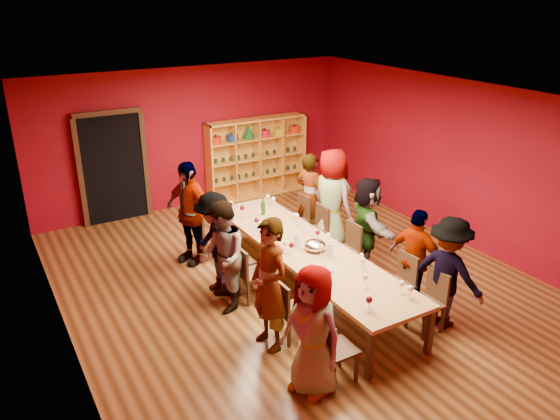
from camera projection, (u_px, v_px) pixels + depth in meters
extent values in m
cube|color=#4C2D14|center=(306.00, 291.00, 8.69)|extent=(7.10, 9.10, 0.02)
cube|color=maroon|center=(194.00, 137.00, 11.73)|extent=(7.10, 0.02, 3.00)
cube|color=maroon|center=(61.00, 257.00, 6.48)|extent=(0.02, 9.10, 3.00)
cube|color=maroon|center=(472.00, 167.00, 9.76)|extent=(0.02, 9.10, 3.00)
cube|color=white|center=(310.00, 101.00, 7.56)|extent=(7.10, 9.10, 0.02)
cube|color=#A37644|center=(307.00, 250.00, 8.41)|extent=(1.10, 4.50, 0.06)
cube|color=#311D10|center=(370.00, 355.00, 6.59)|extent=(0.08, 0.08, 0.69)
cube|color=#311D10|center=(221.00, 229.00, 10.06)|extent=(0.08, 0.08, 0.69)
cube|color=#311D10|center=(430.00, 332.00, 7.05)|extent=(0.08, 0.08, 0.69)
cube|color=#311D10|center=(267.00, 219.00, 10.52)|extent=(0.08, 0.08, 0.69)
cube|color=black|center=(113.00, 169.00, 10.99)|extent=(1.20, 0.14, 2.20)
cube|color=#311D10|center=(107.00, 113.00, 10.50)|extent=(1.32, 0.06, 0.10)
cube|color=#311D10|center=(80.00, 175.00, 10.63)|extent=(0.10, 0.06, 2.20)
cube|color=#311D10|center=(146.00, 165.00, 11.24)|extent=(0.10, 0.06, 2.20)
cube|color=gold|center=(209.00, 165.00, 11.88)|extent=(0.04, 0.40, 1.80)
cube|color=gold|center=(301.00, 150.00, 12.98)|extent=(0.04, 0.40, 1.80)
cube|color=gold|center=(256.00, 119.00, 12.10)|extent=(2.40, 0.40, 0.04)
cube|color=gold|center=(257.00, 194.00, 12.76)|extent=(2.40, 0.40, 0.04)
cube|color=gold|center=(253.00, 155.00, 12.58)|extent=(2.40, 0.02, 1.80)
cube|color=gold|center=(257.00, 176.00, 12.60)|extent=(2.36, 0.38, 0.03)
cube|color=gold|center=(257.00, 157.00, 12.43)|extent=(2.36, 0.38, 0.03)
cube|color=gold|center=(257.00, 138.00, 12.26)|extent=(2.36, 0.38, 0.03)
cube|color=gold|center=(233.00, 161.00, 12.15)|extent=(0.03, 0.38, 1.76)
cube|color=gold|center=(257.00, 157.00, 12.43)|extent=(0.03, 0.38, 1.76)
cube|color=gold|center=(280.00, 154.00, 12.71)|extent=(0.03, 0.38, 1.76)
cylinder|color=red|center=(216.00, 140.00, 11.76)|extent=(0.26, 0.26, 0.15)
sphere|color=black|center=(215.00, 136.00, 11.72)|extent=(0.05, 0.05, 0.05)
cylinder|color=navy|center=(232.00, 138.00, 11.95)|extent=(0.26, 0.26, 0.15)
sphere|color=black|center=(232.00, 133.00, 11.91)|extent=(0.05, 0.05, 0.05)
cylinder|color=#175C27|center=(249.00, 137.00, 12.15)|extent=(0.26, 0.26, 0.08)
cone|color=#175C27|center=(248.00, 130.00, 12.09)|extent=(0.24, 0.24, 0.22)
cylinder|color=red|center=(264.00, 133.00, 12.32)|extent=(0.26, 0.26, 0.15)
sphere|color=black|center=(264.00, 129.00, 12.28)|extent=(0.05, 0.05, 0.05)
cylinder|color=gold|center=(280.00, 131.00, 12.51)|extent=(0.26, 0.26, 0.15)
sphere|color=black|center=(280.00, 127.00, 12.47)|extent=(0.05, 0.05, 0.05)
cylinder|color=red|center=(294.00, 129.00, 12.69)|extent=(0.26, 0.26, 0.15)
sphere|color=black|center=(294.00, 125.00, 12.66)|extent=(0.05, 0.05, 0.05)
cylinder|color=black|center=(217.00, 181.00, 12.10)|extent=(0.07, 0.07, 0.10)
cylinder|color=black|center=(224.00, 179.00, 12.18)|extent=(0.07, 0.07, 0.10)
cylinder|color=black|center=(232.00, 178.00, 12.27)|extent=(0.07, 0.07, 0.10)
cylinder|color=black|center=(239.00, 177.00, 12.36)|extent=(0.07, 0.07, 0.10)
cylinder|color=black|center=(246.00, 175.00, 12.44)|extent=(0.07, 0.07, 0.10)
cylinder|color=black|center=(254.00, 174.00, 12.53)|extent=(0.07, 0.07, 0.10)
cylinder|color=black|center=(261.00, 173.00, 12.62)|extent=(0.07, 0.07, 0.10)
cylinder|color=black|center=(268.00, 172.00, 12.70)|extent=(0.07, 0.07, 0.10)
cylinder|color=black|center=(274.00, 170.00, 12.79)|extent=(0.07, 0.07, 0.10)
cylinder|color=black|center=(281.00, 169.00, 12.87)|extent=(0.07, 0.07, 0.10)
cylinder|color=black|center=(288.00, 168.00, 12.96)|extent=(0.07, 0.07, 0.10)
cylinder|color=black|center=(295.00, 167.00, 13.05)|extent=(0.07, 0.07, 0.10)
cylinder|color=black|center=(216.00, 161.00, 11.93)|extent=(0.07, 0.07, 0.10)
cylinder|color=black|center=(223.00, 160.00, 12.01)|extent=(0.07, 0.07, 0.10)
cylinder|color=black|center=(231.00, 159.00, 12.10)|extent=(0.07, 0.07, 0.10)
cylinder|color=black|center=(238.00, 158.00, 12.19)|extent=(0.07, 0.07, 0.10)
cylinder|color=black|center=(246.00, 156.00, 12.27)|extent=(0.07, 0.07, 0.10)
cylinder|color=black|center=(253.00, 155.00, 12.36)|extent=(0.07, 0.07, 0.10)
cylinder|color=black|center=(260.00, 154.00, 12.45)|extent=(0.07, 0.07, 0.10)
cylinder|color=black|center=(267.00, 153.00, 12.53)|extent=(0.07, 0.07, 0.10)
cylinder|color=black|center=(274.00, 152.00, 12.62)|extent=(0.07, 0.07, 0.10)
cylinder|color=black|center=(281.00, 151.00, 12.71)|extent=(0.07, 0.07, 0.10)
cylinder|color=black|center=(288.00, 150.00, 12.79)|extent=(0.07, 0.07, 0.10)
cylinder|color=black|center=(295.00, 149.00, 12.88)|extent=(0.07, 0.07, 0.10)
cube|color=#311D10|center=(337.00, 349.00, 6.56)|extent=(0.42, 0.42, 0.04)
cube|color=#311D10|center=(325.00, 337.00, 6.38)|extent=(0.04, 0.40, 0.44)
cube|color=#311D10|center=(333.00, 377.00, 6.43)|extent=(0.04, 0.04, 0.41)
cube|color=#311D10|center=(356.00, 368.00, 6.59)|extent=(0.04, 0.04, 0.41)
cube|color=#311D10|center=(317.00, 361.00, 6.70)|extent=(0.04, 0.04, 0.41)
cube|color=#311D10|center=(340.00, 353.00, 6.86)|extent=(0.04, 0.04, 0.41)
imported|color=#4A494E|center=(313.00, 331.00, 6.24)|extent=(0.66, 0.90, 1.64)
cube|color=#311D10|center=(294.00, 310.00, 7.37)|extent=(0.42, 0.42, 0.04)
cube|color=#311D10|center=(281.00, 298.00, 7.19)|extent=(0.04, 0.40, 0.44)
cube|color=#311D10|center=(289.00, 334.00, 7.24)|extent=(0.04, 0.04, 0.41)
cube|color=#311D10|center=(311.00, 326.00, 7.40)|extent=(0.04, 0.04, 0.41)
cube|color=#311D10|center=(276.00, 321.00, 7.51)|extent=(0.04, 0.04, 0.41)
cube|color=#311D10|center=(297.00, 314.00, 7.67)|extent=(0.04, 0.04, 0.41)
imported|color=#5975B8|center=(269.00, 285.00, 7.01)|extent=(0.54, 0.70, 1.83)
cube|color=#311D10|center=(253.00, 273.00, 8.31)|extent=(0.42, 0.42, 0.04)
cube|color=#311D10|center=(242.00, 262.00, 8.13)|extent=(0.04, 0.40, 0.44)
cube|color=#311D10|center=(249.00, 294.00, 8.18)|extent=(0.04, 0.04, 0.41)
cube|color=#311D10|center=(268.00, 288.00, 8.34)|extent=(0.04, 0.04, 0.41)
cube|color=#311D10|center=(239.00, 284.00, 8.45)|extent=(0.04, 0.04, 0.41)
cube|color=#311D10|center=(258.00, 279.00, 8.61)|extent=(0.04, 0.04, 0.41)
imported|color=#515157|center=(222.00, 257.00, 7.93)|extent=(0.66, 0.91, 1.68)
cube|color=#311D10|center=(239.00, 261.00, 8.70)|extent=(0.42, 0.42, 0.04)
cube|color=#311D10|center=(228.00, 250.00, 8.52)|extent=(0.04, 0.40, 0.44)
cube|color=#311D10|center=(235.00, 280.00, 8.57)|extent=(0.04, 0.04, 0.41)
cube|color=#311D10|center=(254.00, 275.00, 8.73)|extent=(0.04, 0.04, 0.41)
cube|color=#311D10|center=(226.00, 272.00, 8.84)|extent=(0.04, 0.04, 0.41)
cube|color=#311D10|center=(244.00, 267.00, 9.00)|extent=(0.04, 0.04, 0.41)
imported|color=#6185C8|center=(215.00, 244.00, 8.36)|extent=(0.49, 1.09, 1.65)
cube|color=#311D10|center=(210.00, 234.00, 9.64)|extent=(0.42, 0.42, 0.04)
cube|color=#311D10|center=(199.00, 224.00, 9.47)|extent=(0.04, 0.40, 0.44)
cube|color=#311D10|center=(205.00, 252.00, 9.51)|extent=(0.04, 0.04, 0.41)
cube|color=#311D10|center=(223.00, 247.00, 9.67)|extent=(0.04, 0.04, 0.41)
cube|color=#311D10|center=(198.00, 244.00, 9.79)|extent=(0.04, 0.04, 0.41)
cube|color=#311D10|center=(215.00, 240.00, 9.94)|extent=(0.04, 0.04, 0.41)
imported|color=#47474C|center=(189.00, 213.00, 9.30)|extent=(0.85, 1.18, 1.83)
cube|color=#311D10|center=(426.00, 304.00, 7.51)|extent=(0.42, 0.42, 0.04)
cube|color=#311D10|center=(438.00, 285.00, 7.51)|extent=(0.04, 0.40, 0.44)
cube|color=#311D10|center=(424.00, 327.00, 7.38)|extent=(0.04, 0.04, 0.41)
cube|color=#311D10|center=(442.00, 320.00, 7.54)|extent=(0.04, 0.04, 0.41)
cube|color=#311D10|center=(407.00, 315.00, 7.65)|extent=(0.04, 0.04, 0.41)
cube|color=#311D10|center=(425.00, 309.00, 7.81)|extent=(0.04, 0.04, 0.41)
imported|color=#5B84BC|center=(448.00, 273.00, 7.53)|extent=(0.72, 1.14, 1.64)
cube|color=#311D10|center=(397.00, 285.00, 7.99)|extent=(0.42, 0.42, 0.04)
cube|color=#311D10|center=(408.00, 267.00, 7.99)|extent=(0.04, 0.40, 0.44)
cube|color=#311D10|center=(394.00, 307.00, 7.86)|extent=(0.04, 0.04, 0.41)
cube|color=#311D10|center=(412.00, 300.00, 8.02)|extent=(0.04, 0.04, 0.41)
cube|color=#311D10|center=(379.00, 296.00, 8.13)|extent=(0.04, 0.04, 0.41)
cube|color=#311D10|center=(397.00, 290.00, 8.29)|extent=(0.04, 0.04, 0.41)
imported|color=#151A3B|center=(416.00, 259.00, 8.02)|extent=(0.64, 0.98, 1.54)
cube|color=#311D10|center=(344.00, 251.00, 9.03)|extent=(0.42, 0.42, 0.04)
cube|color=#311D10|center=(354.00, 235.00, 9.03)|extent=(0.04, 0.40, 0.44)
cube|color=#311D10|center=(341.00, 270.00, 8.90)|extent=(0.04, 0.04, 0.41)
cube|color=#311D10|center=(358.00, 265.00, 9.06)|extent=(0.04, 0.04, 0.41)
cube|color=#311D10|center=(329.00, 261.00, 9.17)|extent=(0.04, 0.04, 0.41)
cube|color=#311D10|center=(346.00, 257.00, 9.33)|extent=(0.04, 0.04, 0.41)
imported|color=silver|center=(367.00, 224.00, 9.09)|extent=(0.93, 1.58, 1.64)
cube|color=#311D10|center=(313.00, 231.00, 9.77)|extent=(0.42, 0.42, 0.04)
cube|color=#311D10|center=(322.00, 217.00, 9.77)|extent=(0.04, 0.40, 0.44)
cube|color=#311D10|center=(310.00, 248.00, 9.64)|extent=(0.04, 0.04, 0.41)
cube|color=#311D10|center=(326.00, 244.00, 9.80)|extent=(0.04, 0.04, 0.41)
cube|color=#311D10|center=(300.00, 241.00, 9.91)|extent=(0.04, 0.04, 0.41)
cube|color=#311D10|center=(316.00, 237.00, 10.07)|extent=(0.04, 0.04, 0.41)
imported|color=silver|center=(332.00, 200.00, 9.75)|extent=(0.61, 0.98, 1.90)
cube|color=#311D10|center=(295.00, 220.00, 10.26)|extent=(0.42, 0.42, 0.04)
cube|color=#311D10|center=(304.00, 206.00, 10.26)|extent=(0.04, 0.40, 0.44)
cube|color=#311D10|center=(292.00, 236.00, 10.13)|extent=(0.04, 0.04, 0.41)
cube|color=#311D10|center=(307.00, 232.00, 10.29)|extent=(0.04, 0.04, 0.41)
cube|color=#311D10|center=(283.00, 229.00, 10.41)|extent=(0.04, 0.04, 0.41)
cube|color=#311D10|center=(298.00, 226.00, 10.56)|extent=(0.04, 0.04, 0.41)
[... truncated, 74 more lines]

